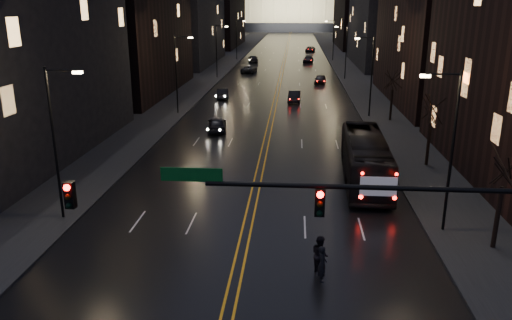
% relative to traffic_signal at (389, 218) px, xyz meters
% --- Properties ---
extents(road, '(20.00, 320.00, 0.02)m').
position_rel_traffic_signal_xyz_m(road, '(-5.91, 130.00, -5.09)').
color(road, black).
rests_on(road, ground).
extents(sidewalk_left, '(8.00, 320.00, 0.16)m').
position_rel_traffic_signal_xyz_m(sidewalk_left, '(-19.91, 130.00, -5.02)').
color(sidewalk_left, black).
rests_on(sidewalk_left, ground).
extents(sidewalk_right, '(8.00, 320.00, 0.16)m').
position_rel_traffic_signal_xyz_m(sidewalk_right, '(8.09, 130.00, -5.02)').
color(sidewalk_right, black).
rests_on(sidewalk_right, ground).
extents(center_line, '(0.62, 320.00, 0.01)m').
position_rel_traffic_signal_xyz_m(center_line, '(-5.91, 130.00, -5.08)').
color(center_line, orange).
rests_on(center_line, road).
extents(building_left_far, '(12.00, 34.00, 20.00)m').
position_rel_traffic_signal_xyz_m(building_left_far, '(-26.91, 92.00, 4.90)').
color(building_left_far, black).
rests_on(building_left_far, ground).
extents(building_left_dist, '(12.00, 40.00, 24.00)m').
position_rel_traffic_signal_xyz_m(building_left_dist, '(-26.91, 140.00, 6.90)').
color(building_left_dist, black).
rests_on(building_left_dist, ground).
extents(building_right_mid, '(12.00, 34.00, 26.00)m').
position_rel_traffic_signal_xyz_m(building_right_mid, '(15.09, 92.00, 7.90)').
color(building_right_mid, black).
rests_on(building_right_mid, ground).
extents(building_right_dist, '(12.00, 40.00, 22.00)m').
position_rel_traffic_signal_xyz_m(building_right_dist, '(15.09, 140.00, 5.90)').
color(building_right_dist, black).
rests_on(building_right_dist, ground).
extents(traffic_signal, '(17.29, 0.45, 7.00)m').
position_rel_traffic_signal_xyz_m(traffic_signal, '(0.00, 0.00, 0.00)').
color(traffic_signal, black).
rests_on(traffic_signal, ground).
extents(streetlamp_right_near, '(2.13, 0.25, 9.00)m').
position_rel_traffic_signal_xyz_m(streetlamp_right_near, '(4.91, 10.00, -0.02)').
color(streetlamp_right_near, black).
rests_on(streetlamp_right_near, ground).
extents(streetlamp_left_near, '(2.13, 0.25, 9.00)m').
position_rel_traffic_signal_xyz_m(streetlamp_left_near, '(-16.72, 10.00, -0.02)').
color(streetlamp_left_near, black).
rests_on(streetlamp_left_near, ground).
extents(streetlamp_right_mid, '(2.13, 0.25, 9.00)m').
position_rel_traffic_signal_xyz_m(streetlamp_right_mid, '(4.91, 40.00, -0.02)').
color(streetlamp_right_mid, black).
rests_on(streetlamp_right_mid, ground).
extents(streetlamp_left_mid, '(2.13, 0.25, 9.00)m').
position_rel_traffic_signal_xyz_m(streetlamp_left_mid, '(-16.72, 40.00, -0.02)').
color(streetlamp_left_mid, black).
rests_on(streetlamp_left_mid, ground).
extents(streetlamp_right_far, '(2.13, 0.25, 9.00)m').
position_rel_traffic_signal_xyz_m(streetlamp_right_far, '(4.91, 70.00, -0.02)').
color(streetlamp_right_far, black).
rests_on(streetlamp_right_far, ground).
extents(streetlamp_left_far, '(2.13, 0.25, 9.00)m').
position_rel_traffic_signal_xyz_m(streetlamp_left_far, '(-16.72, 70.00, -0.02)').
color(streetlamp_left_far, black).
rests_on(streetlamp_left_far, ground).
extents(streetlamp_right_dist, '(2.13, 0.25, 9.00)m').
position_rel_traffic_signal_xyz_m(streetlamp_right_dist, '(4.91, 100.00, -0.02)').
color(streetlamp_right_dist, black).
rests_on(streetlamp_right_dist, ground).
extents(streetlamp_left_dist, '(2.13, 0.25, 9.00)m').
position_rel_traffic_signal_xyz_m(streetlamp_left_dist, '(-16.72, 100.00, -0.02)').
color(streetlamp_left_dist, black).
rests_on(streetlamp_left_dist, ground).
extents(tree_right_near, '(2.40, 2.40, 6.65)m').
position_rel_traffic_signal_xyz_m(tree_right_near, '(7.09, 8.00, -0.58)').
color(tree_right_near, black).
rests_on(tree_right_near, ground).
extents(tree_right_mid, '(2.40, 2.40, 6.65)m').
position_rel_traffic_signal_xyz_m(tree_right_mid, '(7.09, 22.00, -0.58)').
color(tree_right_mid, black).
rests_on(tree_right_mid, ground).
extents(tree_right_far, '(2.40, 2.40, 6.65)m').
position_rel_traffic_signal_xyz_m(tree_right_far, '(7.09, 38.00, -0.58)').
color(tree_right_far, black).
rests_on(tree_right_far, ground).
extents(bus, '(3.34, 12.18, 3.36)m').
position_rel_traffic_signal_xyz_m(bus, '(1.77, 18.20, -3.42)').
color(bus, black).
rests_on(bus, ground).
extents(oncoming_car_a, '(2.42, 4.74, 1.54)m').
position_rel_traffic_signal_xyz_m(oncoming_car_a, '(-11.07, 31.99, -4.33)').
color(oncoming_car_a, black).
rests_on(oncoming_car_a, ground).
extents(oncoming_car_b, '(2.09, 4.52, 1.43)m').
position_rel_traffic_signal_xyz_m(oncoming_car_b, '(-13.13, 50.44, -4.39)').
color(oncoming_car_b, black).
rests_on(oncoming_car_b, ground).
extents(oncoming_car_c, '(2.91, 5.32, 1.41)m').
position_rel_traffic_signal_xyz_m(oncoming_car_c, '(-11.96, 77.27, -4.40)').
color(oncoming_car_c, black).
rests_on(oncoming_car_c, ground).
extents(oncoming_car_d, '(2.76, 5.37, 1.49)m').
position_rel_traffic_signal_xyz_m(oncoming_car_d, '(-12.76, 95.52, -4.36)').
color(oncoming_car_d, black).
rests_on(oncoming_car_d, ground).
extents(receding_car_a, '(1.71, 4.41, 1.43)m').
position_rel_traffic_signal_xyz_m(receding_car_a, '(-3.41, 48.74, -4.39)').
color(receding_car_a, black).
rests_on(receding_car_a, ground).
extents(receding_car_b, '(2.18, 4.37, 1.43)m').
position_rel_traffic_signal_xyz_m(receding_car_b, '(0.67, 64.81, -4.39)').
color(receding_car_b, black).
rests_on(receding_car_b, ground).
extents(receding_car_c, '(2.56, 5.24, 1.47)m').
position_rel_traffic_signal_xyz_m(receding_car_c, '(-0.56, 95.76, -4.37)').
color(receding_car_c, black).
rests_on(receding_car_c, ground).
extents(receding_car_d, '(2.89, 5.41, 1.45)m').
position_rel_traffic_signal_xyz_m(receding_car_d, '(0.56, 122.47, -4.38)').
color(receding_car_d, black).
rests_on(receding_car_d, ground).
extents(pedestrian_a, '(0.51, 0.69, 1.76)m').
position_rel_traffic_signal_xyz_m(pedestrian_a, '(-1.93, 4.22, -4.22)').
color(pedestrian_a, black).
rests_on(pedestrian_a, ground).
extents(pedestrian_b, '(0.83, 1.04, 1.88)m').
position_rel_traffic_signal_xyz_m(pedestrian_b, '(-2.00, 5.00, -4.16)').
color(pedestrian_b, black).
rests_on(pedestrian_b, ground).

